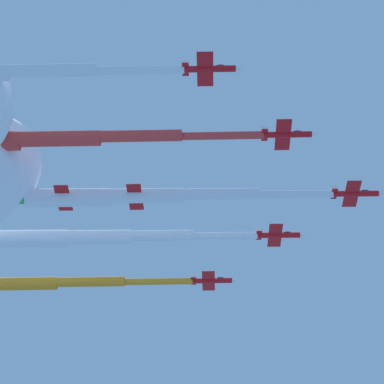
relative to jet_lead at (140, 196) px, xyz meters
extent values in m
cylinder|color=red|center=(-14.32, -37.70, -0.02)|extent=(4.26, 8.85, 1.19)
cone|color=white|center=(-16.09, -42.43, -0.02)|extent=(1.52, 1.61, 1.13)
cylinder|color=black|center=(-12.66, -33.25, -0.02)|extent=(1.05, 0.87, 0.89)
ellipsoid|color=black|center=(-15.05, -39.54, 0.44)|extent=(1.43, 2.07, 0.74)
cube|color=red|center=(-14.13, -37.19, -0.07)|extent=(8.80, 5.46, 0.87)
cube|color=white|center=(-10.54, -38.53, 0.33)|extent=(1.47, 2.40, 0.16)
cube|color=white|center=(-17.73, -35.85, -0.34)|extent=(1.47, 2.40, 0.16)
cube|color=red|center=(-13.00, -34.16, -0.02)|extent=(3.38, 2.15, 0.38)
cube|color=white|center=(-13.08, -34.13, 0.92)|extent=(0.76, 1.41, 1.90)
cylinder|color=white|center=(-10.11, -26.43, -0.02)|extent=(7.04, 15.57, 1.52)
cylinder|color=white|center=(-5.51, -13.24, -0.05)|extent=(7.75, 15.84, 2.27)
cylinder|color=white|center=(-0.24, -0.30, -0.01)|extent=(8.46, 16.10, 3.03)
cylinder|color=white|center=(5.06, 12.63, 0.03)|extent=(9.17, 16.37, 3.79)
cylinder|color=red|center=(4.62, -30.46, 1.97)|extent=(4.26, 8.85, 1.19)
cone|color=white|center=(2.85, -35.19, 1.97)|extent=(1.51, 1.61, 1.13)
cylinder|color=black|center=(6.28, -26.01, 1.97)|extent=(1.05, 0.87, 0.89)
ellipsoid|color=black|center=(3.89, -32.30, 2.44)|extent=(1.43, 2.07, 0.74)
cube|color=red|center=(4.81, -29.95, 1.92)|extent=(8.80, 5.46, 0.86)
cube|color=white|center=(8.40, -31.29, 2.32)|extent=(1.47, 2.40, 0.16)
cube|color=white|center=(1.21, -28.61, 1.66)|extent=(1.47, 2.40, 0.16)
cube|color=red|center=(5.94, -26.92, 1.97)|extent=(3.38, 2.15, 0.37)
cube|color=white|center=(5.86, -26.89, 2.92)|extent=(0.75, 1.41, 1.90)
cylinder|color=white|center=(8.62, -19.74, 1.97)|extent=(6.56, 14.29, 1.51)
cylinder|color=white|center=(12.81, -7.67, 1.95)|extent=(7.27, 14.56, 2.27)
cylinder|color=white|center=(17.66, 4.15, 1.98)|extent=(7.98, 14.82, 3.03)
cylinder|color=white|center=(22.54, 15.96, 2.02)|extent=(8.68, 15.09, 3.79)
cylinder|color=red|center=(-23.51, -19.62, 1.17)|extent=(4.34, 8.82, 1.17)
cone|color=white|center=(-25.33, -24.33, 1.17)|extent=(1.51, 1.61, 1.12)
cylinder|color=black|center=(-21.80, -15.19, 1.17)|extent=(1.04, 0.88, 0.88)
ellipsoid|color=black|center=(-24.26, -21.46, 1.63)|extent=(1.44, 2.06, 0.73)
cube|color=red|center=(-23.31, -19.12, 1.12)|extent=(8.80, 5.54, 0.73)
cube|color=white|center=(-19.74, -20.50, 1.46)|extent=(1.49, 2.40, 0.15)
cube|color=white|center=(-26.90, -17.73, 0.91)|extent=(1.49, 2.40, 0.15)
cube|color=red|center=(-22.15, -16.09, 1.17)|extent=(3.38, 2.18, 0.33)
cube|color=white|center=(-22.21, -16.07, 2.11)|extent=(0.74, 1.40, 1.90)
cylinder|color=red|center=(-19.10, -8.18, 1.17)|extent=(7.37, 16.01, 1.50)
cylinder|color=red|center=(-14.18, 5.38, 1.14)|extent=(8.06, 16.28, 2.24)
cylinder|color=red|center=(-8.61, 18.68, 1.17)|extent=(8.76, 16.55, 2.99)
cylinder|color=red|center=(23.56, -23.22, 1.52)|extent=(4.38, 8.83, 1.21)
cone|color=white|center=(21.73, -27.92, 1.52)|extent=(1.54, 1.63, 1.15)
cylinder|color=black|center=(25.28, -18.79, 1.52)|extent=(1.06, 0.89, 0.91)
ellipsoid|color=black|center=(22.80, -25.04, 1.98)|extent=(1.46, 2.07, 0.76)
cube|color=red|center=(23.76, -22.71, 1.47)|extent=(8.78, 5.55, 1.02)
cube|color=white|center=(27.32, -24.10, 1.94)|extent=(1.49, 2.40, 0.17)
cube|color=white|center=(20.18, -21.33, 1.14)|extent=(1.49, 2.40, 0.17)
cube|color=red|center=(24.93, -19.69, 1.52)|extent=(3.37, 2.18, 0.43)
cube|color=white|center=(24.83, -19.66, 2.46)|extent=(0.80, 1.42, 1.90)
cylinder|color=orange|center=(28.02, -11.71, 1.52)|extent=(7.50, 16.19, 1.54)
cylinder|color=orange|center=(33.02, 1.98, 1.49)|extent=(8.22, 16.46, 2.31)
cylinder|color=orange|center=(38.68, 15.43, 1.53)|extent=(8.93, 16.74, 3.08)
cylinder|color=red|center=(-32.70, -1.54, 1.97)|extent=(4.35, 8.84, 1.21)
cone|color=white|center=(-34.51, -6.26, 1.97)|extent=(1.54, 1.63, 1.15)
cylinder|color=black|center=(-31.00, 2.89, 1.97)|extent=(1.06, 0.89, 0.91)
ellipsoid|color=black|center=(-33.46, -3.38, 2.43)|extent=(1.45, 2.07, 0.76)
cube|color=red|center=(-32.50, -1.04, 1.92)|extent=(8.78, 5.52, 1.05)
cube|color=white|center=(-28.94, -2.41, 2.40)|extent=(1.48, 2.40, 0.18)
cube|color=white|center=(-36.08, 0.33, 1.57)|extent=(1.48, 2.40, 0.18)
cube|color=red|center=(-31.35, 1.98, 1.97)|extent=(3.37, 2.17, 0.45)
cube|color=white|center=(-31.44, 2.02, 2.91)|extent=(0.80, 1.42, 1.90)
cylinder|color=white|center=(-28.31, 9.91, 1.97)|extent=(7.38, 16.05, 1.54)
cylinder|color=white|center=(-23.42, 23.49, 1.93)|extent=(8.10, 16.32, 2.31)
cylinder|color=red|center=(0.31, 0.28, -0.04)|extent=(4.43, 8.81, 1.20)
cone|color=white|center=(-1.56, -4.42, -0.04)|extent=(1.54, 1.63, 1.14)
cylinder|color=black|center=(2.06, 4.69, -0.04)|extent=(1.06, 0.89, 0.90)
ellipsoid|color=black|center=(-0.47, -1.55, 0.43)|extent=(1.46, 2.07, 0.75)
cube|color=red|center=(0.51, 0.78, -0.09)|extent=(8.78, 5.60, 0.94)
cube|color=white|center=(4.07, -0.63, 0.35)|extent=(1.50, 2.40, 0.17)
cube|color=white|center=(-3.06, 2.19, -0.38)|extent=(1.50, 2.40, 0.17)
cube|color=red|center=(1.70, 3.79, -0.04)|extent=(3.38, 2.20, 0.40)
cube|color=white|center=(1.61, 3.83, 0.91)|extent=(0.79, 1.41, 1.90)
cylinder|color=green|center=(4.65, 11.22, -0.04)|extent=(7.12, 14.94, 1.53)
cylinder|color=green|center=(9.33, 23.83, -0.06)|extent=(7.83, 15.22, 2.29)
cylinder|color=red|center=(5.18, 12.94, -0.01)|extent=(4.29, 8.85, 1.21)
cone|color=white|center=(3.41, 8.21, -0.01)|extent=(1.53, 1.62, 1.15)
cylinder|color=black|center=(6.85, 17.38, -0.01)|extent=(1.06, 0.88, 0.90)
ellipsoid|color=black|center=(4.44, 11.10, 0.45)|extent=(1.44, 2.07, 0.75)
cube|color=red|center=(5.38, 13.44, -0.06)|extent=(8.79, 5.47, 0.99)
cube|color=white|center=(8.96, 12.10, 0.40)|extent=(1.47, 2.40, 0.17)
cube|color=white|center=(1.78, 14.79, -0.38)|extent=(1.47, 2.40, 0.17)
cube|color=red|center=(6.51, 16.48, -0.01)|extent=(3.38, 2.15, 0.42)
cube|color=white|center=(6.42, 16.51, 0.93)|extent=(0.78, 1.42, 1.90)
cylinder|color=blue|center=(9.18, 23.59, -0.01)|extent=(6.55, 14.17, 1.53)
cone|color=white|center=(8.22, 20.89, -0.50)|extent=(1.54, 1.63, 1.15)
ellipsoid|color=black|center=(9.29, 23.77, -0.04)|extent=(1.46, 2.07, 0.75)
camera|label=1|loc=(-128.77, 35.82, -111.80)|focal=86.57mm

